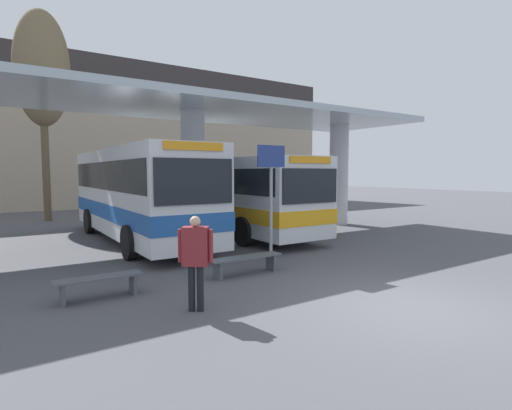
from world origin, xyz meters
TOP-DOWN VIEW (x-y plane):
  - ground_plane at (0.00, 0.00)m, footprint 100.00×100.00m
  - townhouse_backdrop at (0.00, 25.52)m, footprint 40.00×0.58m
  - station_canopy at (0.00, 9.69)m, footprint 20.69×5.87m
  - transit_bus_left_bay at (-1.95, 10.42)m, footprint 2.79×10.46m
  - transit_bus_center_bay at (1.96, 10.61)m, footprint 2.71×11.01m
  - waiting_bench_near_pillar at (-1.28, 3.89)m, footprint 1.98×0.44m
  - waiting_bench_mid_platform at (-4.79, 3.89)m, footprint 1.70×0.44m
  - info_sign_platform at (-0.02, 4.54)m, footprint 0.90×0.09m
  - pedestrian_waiting at (-3.46, 2.15)m, footprint 0.58×0.48m
  - poplar_tree_behind_left at (-4.02, 19.15)m, footprint 2.70×2.70m

SIDE VIEW (x-z plane):
  - ground_plane at x=0.00m, z-range 0.00..0.00m
  - waiting_bench_mid_platform at x=-4.79m, z-range 0.11..0.57m
  - waiting_bench_near_pillar at x=-1.28m, z-range 0.12..0.58m
  - pedestrian_waiting at x=-3.46m, z-range 0.20..1.97m
  - transit_bus_center_bay at x=1.96m, z-range 0.19..3.29m
  - transit_bus_left_bay at x=-1.95m, z-range 0.19..3.59m
  - info_sign_platform at x=-0.02m, z-range 0.69..4.00m
  - station_canopy at x=0.00m, z-range 1.69..6.83m
  - townhouse_backdrop at x=0.00m, z-range 0.86..11.68m
  - poplar_tree_behind_left at x=-4.02m, z-range 2.38..13.26m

